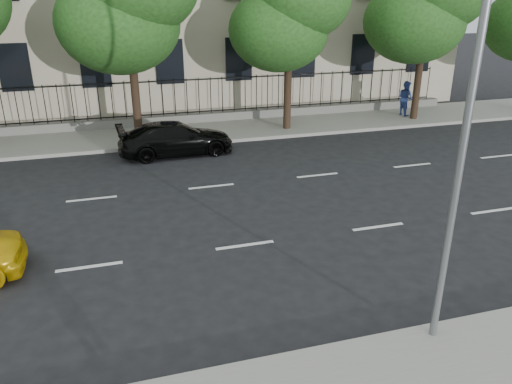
% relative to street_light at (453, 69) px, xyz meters
% --- Properties ---
extents(ground, '(120.00, 120.00, 0.00)m').
position_rel_street_light_xyz_m(ground, '(-2.50, 1.77, -5.15)').
color(ground, black).
rests_on(ground, ground).
extents(far_sidewalk, '(60.00, 4.00, 0.15)m').
position_rel_street_light_xyz_m(far_sidewalk, '(-2.50, 15.77, -5.07)').
color(far_sidewalk, gray).
rests_on(far_sidewalk, ground).
extents(lane_markings, '(49.60, 4.62, 0.01)m').
position_rel_street_light_xyz_m(lane_markings, '(-2.50, 6.52, -5.14)').
color(lane_markings, silver).
rests_on(lane_markings, ground).
extents(iron_fence, '(30.00, 0.50, 2.20)m').
position_rel_street_light_xyz_m(iron_fence, '(-2.50, 17.47, -4.50)').
color(iron_fence, slate).
rests_on(iron_fence, far_sidewalk).
extents(street_light, '(0.25, 3.32, 8.05)m').
position_rel_street_light_xyz_m(street_light, '(0.00, 0.00, 0.00)').
color(street_light, slate).
rests_on(street_light, near_sidewalk).
extents(tree_d, '(5.34, 4.94, 8.84)m').
position_rel_street_light_xyz_m(tree_d, '(2.54, 15.13, 0.69)').
color(tree_d, '#382619').
rests_on(tree_d, far_sidewalk).
extents(black_sedan, '(4.78, 2.14, 1.36)m').
position_rel_street_light_xyz_m(black_sedan, '(-3.14, 12.79, -4.47)').
color(black_sedan, black).
rests_on(black_sedan, ground).
extents(pedestrian_far, '(0.77, 0.94, 1.80)m').
position_rel_street_light_xyz_m(pedestrian_far, '(9.44, 15.78, -4.10)').
color(pedestrian_far, '#344B98').
rests_on(pedestrian_far, far_sidewalk).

